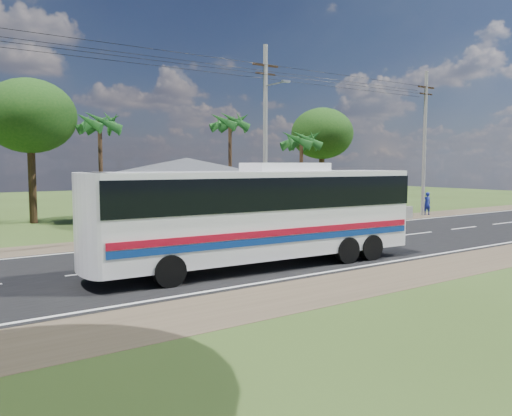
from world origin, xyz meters
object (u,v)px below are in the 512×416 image
at_px(person, 427,204).
at_px(waiting_shed, 359,181).
at_px(motorcycle, 257,223).
at_px(coach_bus, 262,208).

bearing_deg(person, waiting_shed, 2.08).
relative_size(waiting_shed, motorcycle, 2.72).
bearing_deg(motorcycle, coach_bus, 149.87).
bearing_deg(waiting_shed, coach_bus, -146.35).
bearing_deg(person, motorcycle, 23.59).
relative_size(coach_bus, person, 7.30).
distance_m(waiting_shed, person, 6.18).
height_order(waiting_shed, person, waiting_shed).
bearing_deg(person, coach_bus, 43.67).
bearing_deg(coach_bus, waiting_shed, 36.77).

